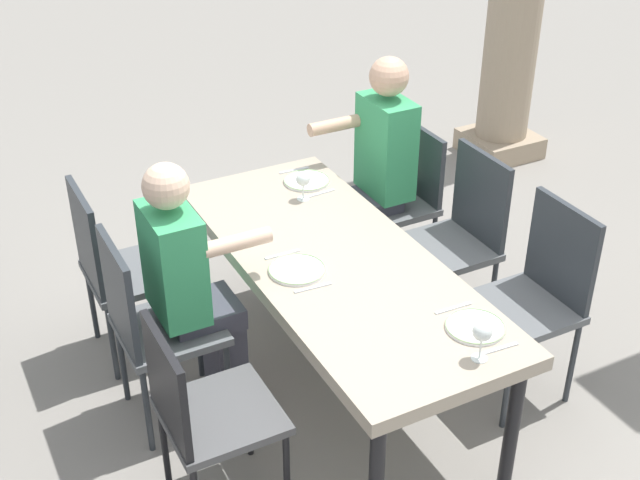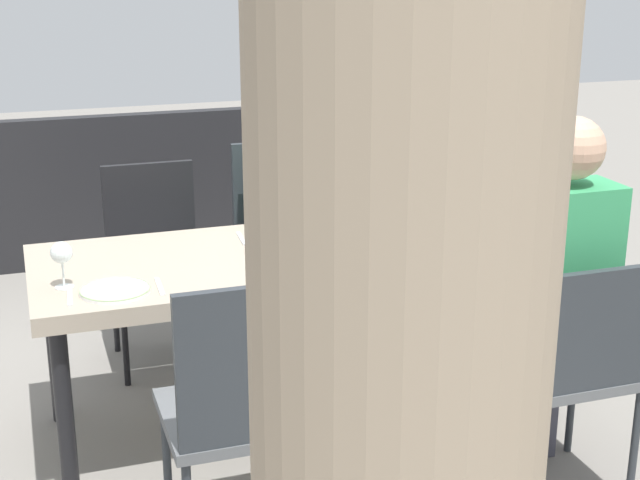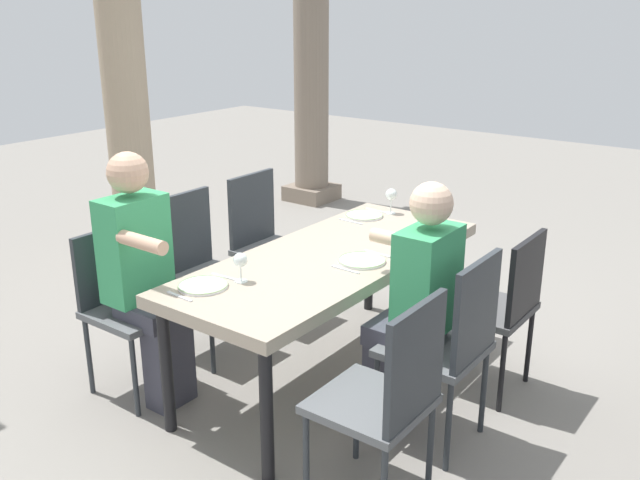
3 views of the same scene
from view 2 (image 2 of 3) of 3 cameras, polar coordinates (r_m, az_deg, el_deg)
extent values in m
plane|color=gray|center=(3.88, -1.50, -11.01)|extent=(16.00, 16.00, 0.00)
cube|color=tan|center=(3.60, -1.59, -1.12)|extent=(1.98, 0.80, 0.06)
cylinder|color=black|center=(3.81, 13.18, -6.42)|extent=(0.06, 0.06, 0.67)
cylinder|color=black|center=(3.31, -15.32, -10.45)|extent=(0.06, 0.06, 0.67)
cylinder|color=black|center=(4.33, 8.81, -3.20)|extent=(0.06, 0.06, 0.67)
cylinder|color=black|center=(3.89, -15.94, -6.14)|extent=(0.06, 0.06, 0.67)
cube|color=#5B5E61|center=(3.35, 14.51, -7.54)|extent=(0.44, 0.44, 0.04)
cube|color=#2D3338|center=(3.12, 16.78, -5.44)|extent=(0.42, 0.03, 0.42)
cylinder|color=#2D3338|center=(3.70, 15.15, -9.30)|extent=(0.03, 0.03, 0.45)
cylinder|color=#2D3338|center=(3.52, 9.88, -10.39)|extent=(0.03, 0.03, 0.45)
cylinder|color=#2D3338|center=(3.43, 18.67, -11.91)|extent=(0.03, 0.03, 0.45)
cylinder|color=#2D3338|center=(3.23, 13.10, -13.30)|extent=(0.03, 0.03, 0.45)
cube|color=#5B5E61|center=(4.58, 4.58, -0.27)|extent=(0.44, 0.44, 0.04)
cube|color=#2D3338|center=(4.68, 3.71, 3.33)|extent=(0.42, 0.03, 0.50)
cylinder|color=#2D3338|center=(4.42, 3.19, -4.16)|extent=(0.03, 0.03, 0.44)
cylinder|color=#2D3338|center=(4.57, 7.64, -3.57)|extent=(0.03, 0.03, 0.44)
cylinder|color=#2D3338|center=(4.75, 1.51, -2.55)|extent=(0.03, 0.03, 0.44)
cylinder|color=#2D3338|center=(4.89, 5.71, -2.05)|extent=(0.03, 0.03, 0.44)
cube|color=#5B5E61|center=(3.10, 5.86, -8.94)|extent=(0.44, 0.44, 0.04)
cube|color=#2D3338|center=(2.84, 7.67, -6.18)|extent=(0.42, 0.03, 0.49)
cylinder|color=#2D3338|center=(3.44, 7.36, -10.79)|extent=(0.03, 0.03, 0.46)
cylinder|color=#2D3338|center=(3.31, 1.29, -11.87)|extent=(0.03, 0.03, 0.46)
cylinder|color=#2D3338|center=(3.15, 10.41, -13.84)|extent=(0.03, 0.03, 0.46)
cube|color=#5B5E61|center=(4.39, -2.02, -0.71)|extent=(0.44, 0.44, 0.04)
cube|color=#2D3338|center=(4.51, -2.78, 3.00)|extent=(0.42, 0.03, 0.49)
cylinder|color=#2D3338|center=(4.26, -3.71, -4.90)|extent=(0.03, 0.03, 0.46)
cylinder|color=#2D3338|center=(4.36, 1.13, -4.30)|extent=(0.03, 0.03, 0.46)
cylinder|color=#2D3338|center=(4.60, -4.93, -3.17)|extent=(0.03, 0.03, 0.46)
cylinder|color=#2D3338|center=(4.70, -0.42, -2.66)|extent=(0.03, 0.03, 0.46)
cube|color=#5B5E61|center=(2.93, -5.22, -10.58)|extent=(0.44, 0.44, 0.04)
cube|color=#2D3338|center=(2.64, -4.35, -7.87)|extent=(0.42, 0.03, 0.49)
cylinder|color=#2D3338|center=(3.25, -2.56, -12.47)|extent=(0.03, 0.03, 0.46)
cylinder|color=#2D3338|center=(3.19, -9.33, -13.40)|extent=(0.03, 0.03, 0.46)
cube|color=#4F4F50|center=(4.27, -9.84, -1.66)|extent=(0.44, 0.44, 0.04)
cube|color=black|center=(4.40, -10.39, 1.86)|extent=(0.42, 0.03, 0.44)
cylinder|color=black|center=(4.17, -11.84, -5.89)|extent=(0.03, 0.03, 0.45)
cylinder|color=black|center=(4.22, -6.70, -5.32)|extent=(0.03, 0.03, 0.45)
cylinder|color=black|center=(4.52, -12.44, -4.04)|extent=(0.03, 0.03, 0.45)
cylinder|color=black|center=(4.56, -7.69, -3.54)|extent=(0.03, 0.03, 0.45)
cube|color=#3F3F4C|center=(3.63, 12.22, -9.45)|extent=(0.24, 0.14, 0.46)
cube|color=#3F3F4C|center=(3.45, 13.28, -5.93)|extent=(0.28, 0.32, 0.10)
cube|color=#389E60|center=(3.25, 14.67, -1.41)|extent=(0.34, 0.20, 0.55)
sphere|color=tan|center=(3.14, 15.23, 5.45)|extent=(0.21, 0.21, 0.21)
cylinder|color=tan|center=(3.48, 14.65, 1.93)|extent=(0.07, 0.30, 0.07)
cube|color=#3F3F4C|center=(4.25, -1.02, -4.89)|extent=(0.24, 0.14, 0.46)
cube|color=#3F3F4C|center=(4.24, -1.41, -0.95)|extent=(0.28, 0.32, 0.10)
cube|color=#389E60|center=(4.25, -1.87, 3.36)|extent=(0.34, 0.20, 0.50)
sphere|color=beige|center=(4.18, -1.93, 8.29)|extent=(0.20, 0.20, 0.20)
cylinder|color=beige|center=(3.96, -2.84, 3.94)|extent=(0.07, 0.30, 0.07)
cylinder|color=tan|center=(1.08, 4.82, -8.56)|extent=(0.34, 0.34, 2.46)
cube|color=black|center=(5.81, -8.15, 3.42)|extent=(4.38, 0.10, 0.90)
cylinder|color=white|center=(3.66, 10.44, -0.43)|extent=(0.24, 0.24, 0.01)
torus|color=#A9CD91|center=(3.66, 10.45, -0.32)|extent=(0.24, 0.24, 0.01)
cylinder|color=white|center=(3.68, 7.52, -0.28)|extent=(0.06, 0.06, 0.00)
cylinder|color=white|center=(3.67, 7.54, 0.33)|extent=(0.01, 0.01, 0.08)
sphere|color=white|center=(3.65, 7.58, 1.38)|extent=(0.07, 0.07, 0.07)
cube|color=silver|center=(3.74, 12.46, -0.24)|extent=(0.03, 0.17, 0.01)
cube|color=silver|center=(3.60, 8.34, -0.71)|extent=(0.03, 0.17, 0.01)
cylinder|color=white|center=(3.77, -2.60, 0.35)|extent=(0.25, 0.25, 0.01)
torus|color=#A9CD91|center=(3.76, -2.60, 0.45)|extent=(0.25, 0.25, 0.01)
cube|color=silver|center=(3.81, -0.43, 0.52)|extent=(0.02, 0.17, 0.01)
cube|color=silver|center=(3.73, -4.82, 0.09)|extent=(0.03, 0.17, 0.01)
cylinder|color=white|center=(3.23, -12.41, -3.03)|extent=(0.24, 0.24, 0.01)
torus|color=#A9CD91|center=(3.23, -12.42, -2.92)|extent=(0.24, 0.24, 0.01)
cylinder|color=white|center=(3.32, -15.36, -2.79)|extent=(0.06, 0.06, 0.00)
cylinder|color=white|center=(3.30, -15.42, -2.03)|extent=(0.01, 0.01, 0.09)
sphere|color=white|center=(3.28, -15.53, -0.74)|extent=(0.08, 0.08, 0.08)
cube|color=silver|center=(3.25, -9.78, -2.81)|extent=(0.02, 0.17, 0.01)
cube|color=silver|center=(3.22, -15.05, -3.35)|extent=(0.03, 0.17, 0.01)
camera|label=1|loc=(5.23, -42.81, 23.41)|focal=47.85mm
camera|label=3|loc=(6.56, 18.36, 18.21)|focal=38.97mm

